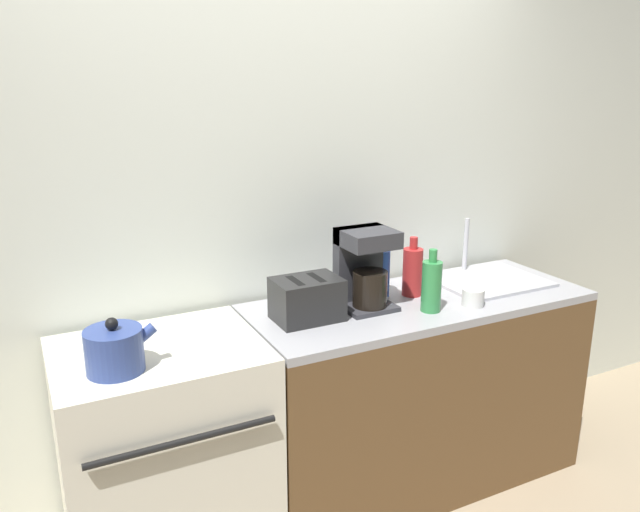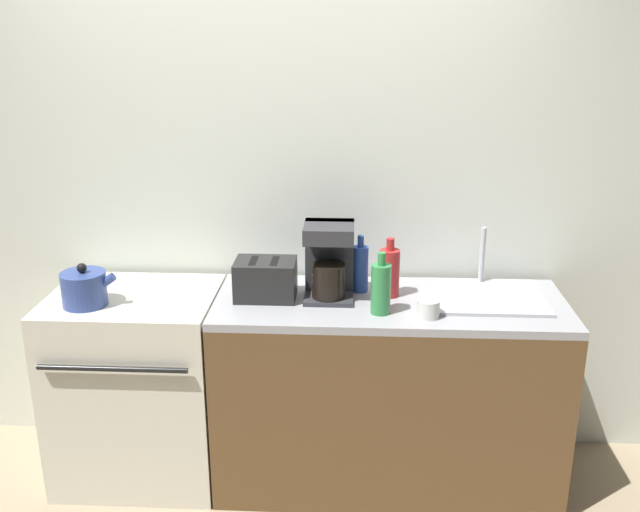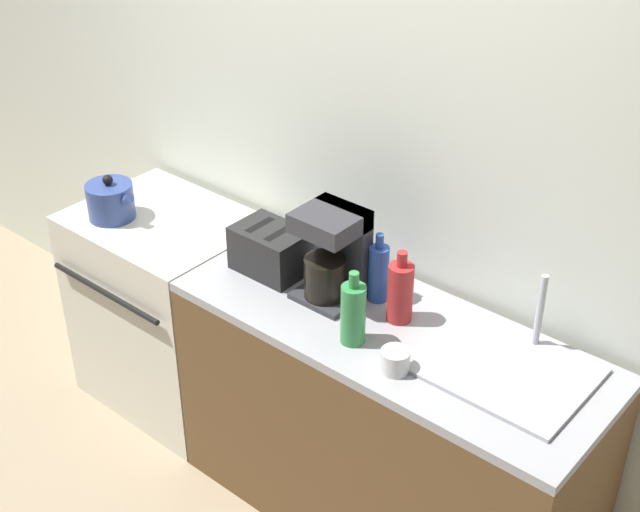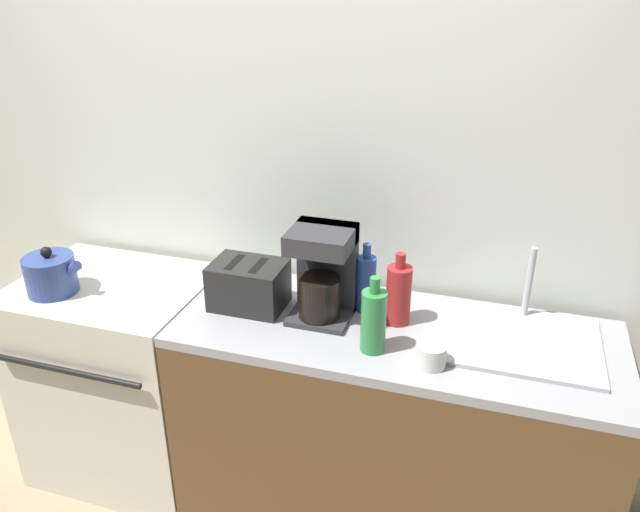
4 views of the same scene
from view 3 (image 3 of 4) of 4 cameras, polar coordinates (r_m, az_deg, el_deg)
ground_plane at (r=3.78m, az=-6.01°, el=-14.61°), size 12.00×12.00×0.00m
wall_back at (r=3.41m, az=0.73°, el=7.02°), size 8.00×0.05×2.60m
stove at (r=3.99m, az=-9.52°, el=-3.24°), size 0.76×0.64×0.92m
counter_block at (r=3.36m, az=4.16°, el=-10.86°), size 1.57×0.61×0.92m
kettle at (r=3.77m, az=-13.24°, el=3.47°), size 0.24×0.19×0.19m
toaster at (r=3.32m, az=-3.23°, el=0.44°), size 0.27×0.19×0.17m
coffee_maker at (r=3.13m, az=0.87°, el=0.22°), size 0.22×0.21×0.35m
sink_tray at (r=2.93m, az=12.04°, el=-6.97°), size 0.51×0.43×0.28m
bottle_blue at (r=3.14m, az=3.76°, el=-1.05°), size 0.07×0.07×0.27m
bottle_red at (r=3.04m, az=5.16°, el=-2.28°), size 0.09×0.09×0.27m
bottle_green at (r=2.93m, az=2.14°, el=-3.67°), size 0.08×0.08×0.27m
cup_white at (r=2.86m, az=4.83°, el=-6.69°), size 0.10×0.10×0.08m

